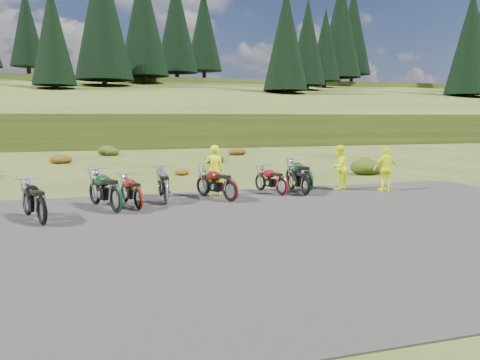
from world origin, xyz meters
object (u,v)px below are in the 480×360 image
object	(u,v)px
motorcycle_7	(308,192)
motorcycle_0	(43,227)
person_middle	(214,172)
motorcycle_3	(166,205)

from	to	relation	value
motorcycle_7	motorcycle_0	bearing A→B (deg)	107.45
motorcycle_7	person_middle	world-z (taller)	person_middle
motorcycle_3	person_middle	size ratio (longest dim) A/B	1.20
motorcycle_3	motorcycle_7	xyz separation A→B (m)	(5.24, 0.98, 0.00)
motorcycle_0	person_middle	world-z (taller)	person_middle
motorcycle_7	motorcycle_3	bearing A→B (deg)	98.60
motorcycle_0	motorcycle_3	size ratio (longest dim) A/B	1.00
motorcycle_0	motorcycle_7	distance (m)	9.08
motorcycle_3	motorcycle_7	size ratio (longest dim) A/B	0.94
motorcycle_0	person_middle	size ratio (longest dim) A/B	1.20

